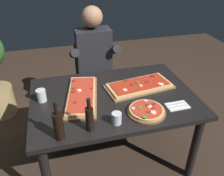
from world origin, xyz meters
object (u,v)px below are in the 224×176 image
(oil_bottle_amber, at_px, (90,118))
(diner_chair, at_px, (94,76))
(pizza_rectangular_left, at_px, (82,95))
(tumbler_far_side, at_px, (117,119))
(seated_diner, at_px, (95,61))
(dining_table, at_px, (113,105))
(tumbler_near_camera, at_px, (41,96))
(pizza_rectangular_front, at_px, (139,86))
(wine_bottle_dark, at_px, (59,125))
(pizza_round_far, at_px, (147,111))

(oil_bottle_amber, bearing_deg, diner_chair, 78.56)
(pizza_rectangular_left, height_order, diner_chair, diner_chair)
(pizza_rectangular_left, distance_m, tumbler_far_side, 0.45)
(seated_diner, bearing_deg, dining_table, -88.36)
(pizza_rectangular_left, xyz_separation_m, tumbler_near_camera, (-0.33, 0.03, 0.03))
(pizza_rectangular_front, bearing_deg, oil_bottle_amber, -140.13)
(tumbler_near_camera, height_order, tumbler_far_side, tumbler_near_camera)
(dining_table, distance_m, diner_chair, 0.87)
(oil_bottle_amber, relative_size, diner_chair, 0.30)
(pizza_rectangular_front, xyz_separation_m, wine_bottle_dark, (-0.74, -0.48, 0.09))
(pizza_rectangular_left, distance_m, diner_chair, 0.89)
(wine_bottle_dark, xyz_separation_m, diner_chair, (0.46, 1.26, -0.37))
(pizza_rectangular_left, bearing_deg, dining_table, -9.92)
(tumbler_near_camera, height_order, diner_chair, diner_chair)
(pizza_rectangular_left, xyz_separation_m, diner_chair, (0.25, 0.81, -0.27))
(dining_table, distance_m, seated_diner, 0.74)
(tumbler_near_camera, bearing_deg, pizza_rectangular_front, -0.50)
(seated_diner, bearing_deg, pizza_round_far, -78.66)
(dining_table, height_order, pizza_rectangular_left, pizza_rectangular_left)
(pizza_rectangular_front, relative_size, pizza_rectangular_left, 0.95)
(oil_bottle_amber, xyz_separation_m, tumbler_near_camera, (-0.33, 0.45, -0.06))
(pizza_round_far, height_order, seated_diner, seated_diner)
(oil_bottle_amber, bearing_deg, wine_bottle_dark, -171.00)
(pizza_rectangular_left, xyz_separation_m, seated_diner, (0.25, 0.69, -0.02))
(pizza_round_far, distance_m, seated_diner, 1.05)
(pizza_round_far, xyz_separation_m, wine_bottle_dark, (-0.66, -0.11, 0.09))
(dining_table, distance_m, pizza_round_far, 0.37)
(wine_bottle_dark, bearing_deg, diner_chair, 70.03)
(tumbler_far_side, distance_m, diner_chair, 1.24)
(wine_bottle_dark, height_order, tumbler_near_camera, wine_bottle_dark)
(pizza_rectangular_front, height_order, pizza_round_far, pizza_rectangular_front)
(wine_bottle_dark, distance_m, tumbler_near_camera, 0.50)
(wine_bottle_dark, distance_m, diner_chair, 1.39)
(pizza_round_far, bearing_deg, tumbler_far_side, -167.39)
(dining_table, xyz_separation_m, pizza_rectangular_left, (-0.27, 0.05, 0.11))
(pizza_rectangular_front, bearing_deg, tumbler_near_camera, 179.50)
(pizza_round_far, xyz_separation_m, tumbler_far_side, (-0.26, -0.06, 0.02))
(wine_bottle_dark, bearing_deg, pizza_rectangular_left, 64.87)
(diner_chair, bearing_deg, pizza_rectangular_front, -70.04)
(dining_table, bearing_deg, tumbler_near_camera, 172.28)
(tumbler_near_camera, bearing_deg, tumbler_far_side, -39.61)
(tumbler_far_side, xyz_separation_m, diner_chair, (0.05, 1.21, -0.29))
(tumbler_near_camera, distance_m, seated_diner, 0.87)
(wine_bottle_dark, relative_size, diner_chair, 0.34)
(pizza_rectangular_left, distance_m, seated_diner, 0.73)
(dining_table, height_order, seated_diner, seated_diner)
(tumbler_near_camera, relative_size, diner_chair, 0.12)
(pizza_rectangular_front, xyz_separation_m, oil_bottle_amber, (-0.53, -0.44, 0.08))
(pizza_rectangular_left, relative_size, tumbler_far_side, 7.55)
(pizza_round_far, relative_size, seated_diner, 0.22)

